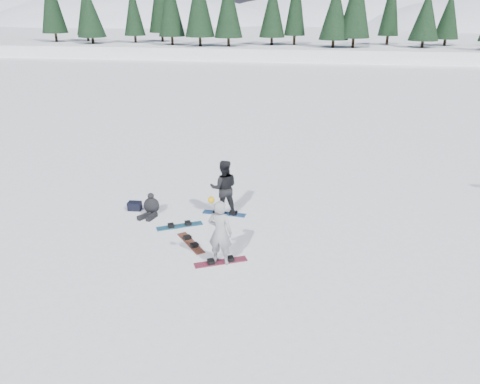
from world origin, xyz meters
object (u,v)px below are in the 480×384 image
at_px(gear_bag, 135,206).
at_px(snowboard_loose_b, 191,243).
at_px(snowboarder_woman, 220,232).
at_px(snowboarder_man, 224,188).
at_px(snowboard_loose_c, 180,226).
at_px(seated_rider, 151,206).

distance_m(gear_bag, snowboard_loose_b, 3.33).
bearing_deg(snowboarder_woman, snowboarder_man, -72.60).
bearing_deg(gear_bag, snowboarder_man, 3.20).
distance_m(snowboarder_man, snowboard_loose_c, 1.97).
bearing_deg(gear_bag, seated_rider, -19.61).
relative_size(seated_rider, snowboard_loose_b, 0.66).
xyz_separation_m(gear_bag, snowboard_loose_c, (1.92, -1.02, -0.14)).
height_order(seated_rider, snowboard_loose_b, seated_rider).
xyz_separation_m(snowboarder_woman, gear_bag, (-3.71, 3.04, -0.80)).
height_order(seated_rider, gear_bag, seated_rider).
height_order(snowboarder_man, seated_rider, snowboarder_man).
xyz_separation_m(snowboarder_man, snowboard_loose_c, (-1.25, -1.19, -0.96)).
distance_m(snowboarder_woman, seated_rider, 4.16).
relative_size(snowboarder_woman, snowboard_loose_b, 1.36).
height_order(snowboarder_woman, snowboarder_man, snowboarder_woman).
bearing_deg(snowboard_loose_c, snowboard_loose_b, -86.37).
distance_m(seated_rider, snowboard_loose_b, 2.65).
height_order(snowboarder_woman, seated_rider, snowboarder_woman).
distance_m(gear_bag, snowboard_loose_c, 2.18).
distance_m(snowboarder_woman, gear_bag, 4.86).
bearing_deg(snowboarder_man, snowboard_loose_c, 31.60).
bearing_deg(snowboarder_woman, snowboard_loose_b, -32.55).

